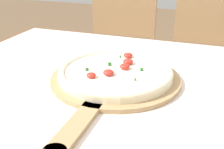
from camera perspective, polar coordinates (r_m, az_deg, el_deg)
The scene contains 6 objects.
dining_table at distance 0.81m, azimuth -1.18°, elevation -9.68°, with size 1.17×1.04×0.73m.
towel_cloth at distance 0.76m, azimuth -1.24°, elevation -3.02°, with size 1.09×0.96×0.00m.
pizza_peel at distance 0.78m, azimuth 0.24°, elevation -1.32°, with size 0.37×0.55×0.01m.
pizza at distance 0.79m, azimuth 0.73°, elevation 0.51°, with size 0.32×0.32×0.03m.
chair_left at distance 1.68m, azimuth 1.62°, elevation 4.20°, with size 0.43×0.43×0.88m.
chair_right at distance 1.61m, azimuth 18.56°, elevation 1.99°, with size 0.43×0.43×0.88m.
Camera 1 is at (0.24, -0.63, 1.08)m, focal length 45.00 mm.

